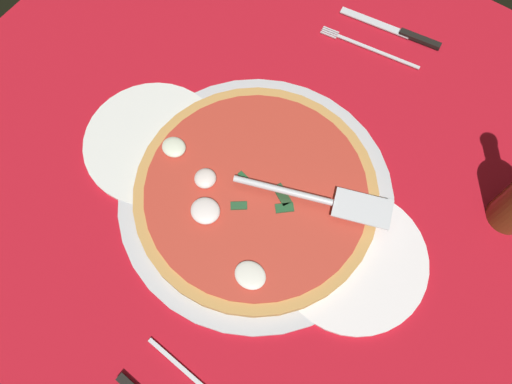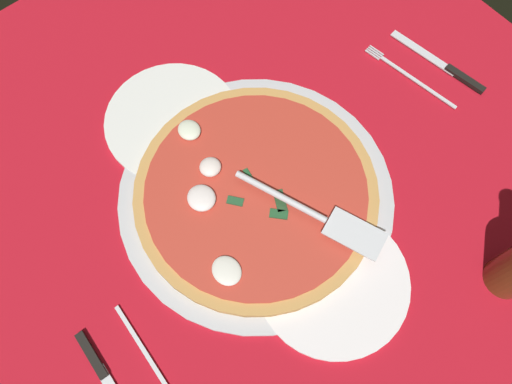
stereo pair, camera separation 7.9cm
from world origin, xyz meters
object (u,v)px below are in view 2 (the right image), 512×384
object	(u,v)px
pizza_server	(314,212)
place_setting_near	(428,73)
pizza	(254,193)
dinner_plate_right	(172,121)
dinner_plate_left	(333,282)
place_setting_far	(131,375)

from	to	relation	value
pizza_server	place_setting_near	xyz separation A→B (cm)	(7.02, -33.55, -3.87)
pizza	dinner_plate_right	bearing A→B (deg)	5.33
dinner_plate_left	place_setting_near	bearing A→B (deg)	-67.11
dinner_plate_right	pizza	bearing A→B (deg)	-174.67
dinner_plate_right	pizza_server	xyz separation A→B (cm)	(-27.67, -5.83, 3.72)
place_setting_near	place_setting_far	size ratio (longest dim) A/B	0.90
pizza_server	place_setting_near	distance (cm)	34.50
dinner_plate_left	pizza_server	xyz separation A→B (cm)	(8.87, -4.05, 3.72)
place_setting_near	place_setting_far	distance (cm)	67.78
pizza	pizza_server	distance (cm)	9.95
pizza	pizza_server	xyz separation A→B (cm)	(-8.74, -4.06, 2.47)
pizza	place_setting_near	world-z (taller)	pizza
place_setting_near	pizza	bearing A→B (deg)	79.25
dinner_plate_left	place_setting_far	xyz separation A→B (cm)	(8.27, 29.75, -0.15)
dinner_plate_right	pizza_server	distance (cm)	28.52
dinner_plate_right	pizza_server	size ratio (longest dim) A/B	0.96
place_setting_near	dinner_plate_right	bearing A→B (deg)	54.21
dinner_plate_left	place_setting_far	distance (cm)	30.88
dinner_plate_left	place_setting_far	world-z (taller)	place_setting_far
pizza_server	dinner_plate_right	bearing A→B (deg)	171.94
pizza	place_setting_far	xyz separation A→B (cm)	(-9.34, 29.74, -1.40)
place_setting_far	dinner_plate_left	bearing A→B (deg)	78.20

